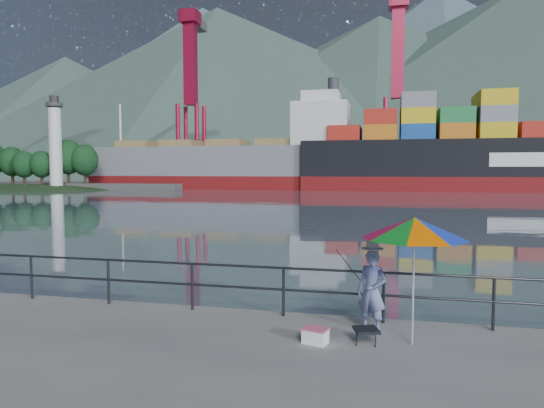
{
  "coord_description": "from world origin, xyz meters",
  "views": [
    {
      "loc": [
        2.98,
        -7.87,
        3.0
      ],
      "look_at": [
        -0.24,
        6.0,
        2.0
      ],
      "focal_mm": 32.0,
      "sensor_mm": 36.0,
      "label": 1
    }
  ],
  "objects_px": {
    "cooler_bag": "(315,336)",
    "fisherman": "(372,292)",
    "beach_umbrella": "(414,228)",
    "bulk_carrier": "(241,163)",
    "container_ship": "(529,152)"
  },
  "relations": [
    {
      "from": "cooler_bag",
      "to": "fisherman",
      "type": "bearing_deg",
      "value": 55.29
    },
    {
      "from": "cooler_bag",
      "to": "container_ship",
      "type": "relative_size",
      "value": 0.01
    },
    {
      "from": "cooler_bag",
      "to": "bulk_carrier",
      "type": "height_order",
      "value": "bulk_carrier"
    },
    {
      "from": "bulk_carrier",
      "to": "cooler_bag",
      "type": "bearing_deg",
      "value": -72.28
    },
    {
      "from": "beach_umbrella",
      "to": "cooler_bag",
      "type": "relative_size",
      "value": 5.34
    },
    {
      "from": "cooler_bag",
      "to": "bulk_carrier",
      "type": "distance_m",
      "value": 75.91
    },
    {
      "from": "beach_umbrella",
      "to": "bulk_carrier",
      "type": "bearing_deg",
      "value": 108.97
    },
    {
      "from": "bulk_carrier",
      "to": "fisherman",
      "type": "bearing_deg",
      "value": -71.42
    },
    {
      "from": "fisherman",
      "to": "cooler_bag",
      "type": "relative_size",
      "value": 3.75
    },
    {
      "from": "container_ship",
      "to": "bulk_carrier",
      "type": "bearing_deg",
      "value": -179.67
    },
    {
      "from": "fisherman",
      "to": "bulk_carrier",
      "type": "bearing_deg",
      "value": 132.55
    },
    {
      "from": "cooler_bag",
      "to": "bulk_carrier",
      "type": "xyz_separation_m",
      "value": [
        -23.08,
        72.21,
        4.03
      ]
    },
    {
      "from": "cooler_bag",
      "to": "bulk_carrier",
      "type": "bearing_deg",
      "value": 123.66
    },
    {
      "from": "fisherman",
      "to": "container_ship",
      "type": "relative_size",
      "value": 0.02
    },
    {
      "from": "fisherman",
      "to": "beach_umbrella",
      "type": "distance_m",
      "value": 1.49
    }
  ]
}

